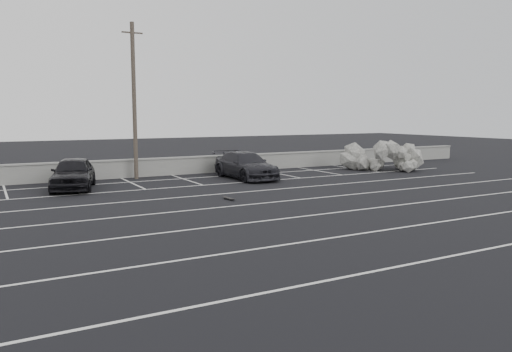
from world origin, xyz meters
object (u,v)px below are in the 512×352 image
car_left (73,173)px  riprap_pile (383,162)px  car_right (246,165)px  utility_pole (134,101)px  skateboard (229,198)px  trash_bin (240,165)px

car_left → riprap_pile: (19.12, -0.86, -0.25)m
car_right → utility_pole: utility_pole is taller
utility_pole → skateboard: 9.89m
skateboard → trash_bin: bearing=55.3°
car_left → utility_pole: 5.68m
trash_bin → skateboard: 10.55m
trash_bin → riprap_pile: size_ratio=0.15×
car_right → utility_pole: 7.14m
utility_pole → riprap_pile: utility_pole is taller
car_right → skateboard: (-3.94, -6.01, -0.68)m
car_left → utility_pole: utility_pole is taller
car_right → utility_pole: (-5.50, 2.77, 3.61)m
car_right → riprap_pile: car_right is taller
riprap_pile → skateboard: 14.91m
riprap_pile → skateboard: bearing=-158.1°
car_left → car_right: bearing=12.3°
riprap_pile → car_right: bearing=177.4°
car_left → utility_pole: bearing=47.3°
skateboard → utility_pole: bearing=94.8°
car_right → skateboard: car_right is taller
riprap_pile → skateboard: riprap_pile is taller
car_right → skateboard: 7.22m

